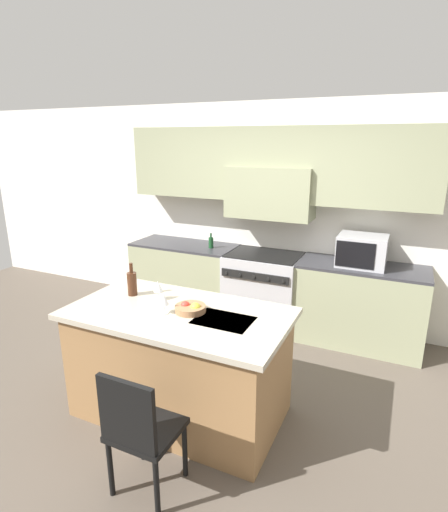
% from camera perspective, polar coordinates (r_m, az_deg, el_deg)
% --- Properties ---
extents(ground_plane, '(10.00, 10.00, 0.00)m').
position_cam_1_polar(ground_plane, '(3.71, -4.79, -21.17)').
color(ground_plane, brown).
extents(back_cabinetry, '(10.00, 0.46, 2.70)m').
position_cam_1_polar(back_cabinetry, '(4.94, 7.10, 8.59)').
color(back_cabinetry, silver).
rests_on(back_cabinetry, ground_plane).
extents(back_counter, '(3.63, 0.62, 0.93)m').
position_cam_1_polar(back_counter, '(4.99, 5.75, -4.80)').
color(back_counter, gray).
rests_on(back_counter, ground_plane).
extents(range_stove, '(0.88, 0.70, 0.93)m').
position_cam_1_polar(range_stove, '(4.97, 5.67, -4.87)').
color(range_stove, '#B7B7BC').
rests_on(range_stove, ground_plane).
extents(microwave, '(0.51, 0.42, 0.34)m').
position_cam_1_polar(microwave, '(4.57, 19.10, 0.73)').
color(microwave, '#B7B7BC').
rests_on(microwave, back_counter).
extents(kitchen_island, '(1.78, 0.97, 0.94)m').
position_cam_1_polar(kitchen_island, '(3.45, -6.33, -14.86)').
color(kitchen_island, olive).
rests_on(kitchen_island, ground_plane).
extents(island_chair, '(0.42, 0.40, 0.91)m').
position_cam_1_polar(island_chair, '(2.78, -12.03, -22.89)').
color(island_chair, black).
rests_on(island_chair, ground_plane).
extents(wine_bottle, '(0.08, 0.08, 0.29)m').
position_cam_1_polar(wine_bottle, '(3.58, -13.00, -3.77)').
color(wine_bottle, '#422314').
rests_on(wine_bottle, kitchen_island).
extents(wine_glass_near, '(0.08, 0.08, 0.17)m').
position_cam_1_polar(wine_glass_near, '(3.17, -8.62, -6.20)').
color(wine_glass_near, white).
rests_on(wine_glass_near, kitchen_island).
extents(wine_glass_far, '(0.08, 0.08, 0.17)m').
position_cam_1_polar(wine_glass_far, '(3.44, -9.40, -4.38)').
color(wine_glass_far, white).
rests_on(wine_glass_far, kitchen_island).
extents(fruit_bowl, '(0.25, 0.25, 0.08)m').
position_cam_1_polar(fruit_bowl, '(3.20, -4.80, -7.44)').
color(fruit_bowl, '#996B47').
rests_on(fruit_bowl, kitchen_island).
extents(oil_bottle_on_counter, '(0.06, 0.06, 0.19)m').
position_cam_1_polar(oil_bottle_on_counter, '(5.06, -1.87, 1.96)').
color(oil_bottle_on_counter, '#194723').
rests_on(oil_bottle_on_counter, back_counter).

